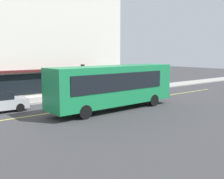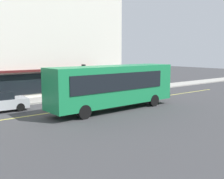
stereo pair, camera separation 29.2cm
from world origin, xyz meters
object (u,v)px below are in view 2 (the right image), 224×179
object	(u,v)px
traffic_light	(84,72)
pedestrian_mid_block	(59,88)
bus	(114,85)
car_black	(112,90)

from	to	relation	value
traffic_light	pedestrian_mid_block	distance (m)	3.05
pedestrian_mid_block	traffic_light	bearing A→B (deg)	-8.10
bus	pedestrian_mid_block	size ratio (longest dim) A/B	7.01
bus	traffic_light	distance (m)	6.73
traffic_light	car_black	bearing A→B (deg)	-41.62
traffic_light	pedestrian_mid_block	xyz separation A→B (m)	(-2.67, 0.38, -1.43)
bus	pedestrian_mid_block	distance (m)	7.15
car_black	bus	bearing A→B (deg)	-125.83
traffic_light	pedestrian_mid_block	size ratio (longest dim) A/B	2.00
car_black	pedestrian_mid_block	size ratio (longest dim) A/B	2.74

